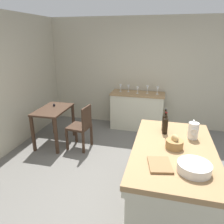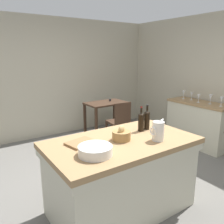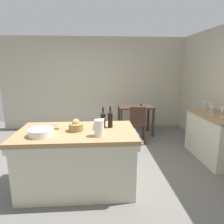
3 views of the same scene
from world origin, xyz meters
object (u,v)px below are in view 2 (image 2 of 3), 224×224
Objects in this scene: wash_bowl at (95,151)px; wine_glass_far_left at (222,100)px; wine_glass_middle at (199,97)px; wooden_chair at (120,121)px; side_cabinet at (198,124)px; wine_glass_far_right at (184,93)px; wine_bottle_dark at (147,119)px; wine_glass_left at (211,97)px; cutting_board at (81,143)px; bread_basket at (121,135)px; island_table at (121,173)px; pitcher at (158,131)px; writing_desk at (106,108)px; wine_glass_right at (192,95)px; wine_bottle_amber at (141,121)px.

wash_bowl is 1.84× the size of wine_glass_far_left.
wooden_chair is at bearing 143.47° from wine_glass_middle.
side_cabinet is at bearing -35.63° from wooden_chair.
wine_glass_far_right reaches higher than side_cabinet.
wine_glass_left is at bearing 11.93° from wine_bottle_dark.
cutting_board is at bearing 86.82° from wash_bowl.
wooden_chair is 4.35× the size of bread_basket.
island_table is 0.62m from cutting_board.
wine_glass_far_right is (2.98, 1.38, 0.08)m from wash_bowl.
wooden_chair is 5.02× the size of wine_glass_far_left.
island_table is 5.65× the size of cutting_board.
wine_bottle_dark reaches higher than cutting_board.
wine_bottle_dark is (0.94, 0.31, 0.08)m from wash_bowl.
pitcher is 2.24m from wine_glass_far_left.
writing_desk is (-1.21, 1.57, 0.19)m from side_cabinet.
side_cabinet is at bearing -5.53° from wine_glass_middle.
wine_glass_far_right is (2.04, 1.07, -0.00)m from wine_bottle_dark.
wine_glass_far_left is 0.96× the size of wine_glass_left.
island_table is 2.63m from wine_glass_left.
wash_bowl reaches higher than cutting_board.
wine_glass_right is (2.23, 1.25, 0.01)m from pitcher.
side_cabinet is at bearing 11.94° from cutting_board.
wine_bottle_dark is 1.74× the size of wine_glass_left.
wine_glass_middle is (-0.03, 0.45, -0.01)m from wine_glass_far_left.
writing_desk is 1.01× the size of wooden_chair.
island_table is 0.66m from wash_bowl.
wine_bottle_amber is 2.41m from wine_glass_far_right.
wine_glass_far_left is at bearing -59.37° from writing_desk.
wash_bowl is at bearing -93.18° from cutting_board.
island_table is 0.47m from bread_basket.
bread_basket is (-1.22, -1.70, 0.46)m from wooden_chair.
writing_desk is at bearing 137.17° from wine_glass_far_right.
wine_glass_left is (2.51, 0.56, 0.55)m from island_table.
pitcher is 0.79× the size of wash_bowl.
island_table is at bearing -165.35° from wine_bottle_dark.
wine_glass_far_left is (2.17, 0.56, 0.02)m from pitcher.
wine_glass_right is at bearing -84.06° from wine_glass_far_right.
wash_bowl is 1.90× the size of wine_glass_far_right.
wine_bottle_amber is at bearing -168.39° from wine_glass_left.
cutting_board reaches higher than wooden_chair.
wash_bowl reaches higher than side_cabinet.
cutting_board is at bearing 160.43° from island_table.
wine_glass_far_right is (0.04, 0.87, -0.00)m from wine_glass_far_left.
wine_glass_far_right is at bearing 25.28° from bread_basket.
pitcher is at bearing -150.81° from wine_glass_right.
pitcher is 0.77m from wash_bowl.
island_table is 1.84× the size of writing_desk.
wine_glass_far_right is at bearing 27.68° from wine_bottle_dark.
wine_bottle_dark is (-0.73, -1.57, 0.53)m from wooden_chair.
bread_basket is 1.24× the size of wine_glass_right.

